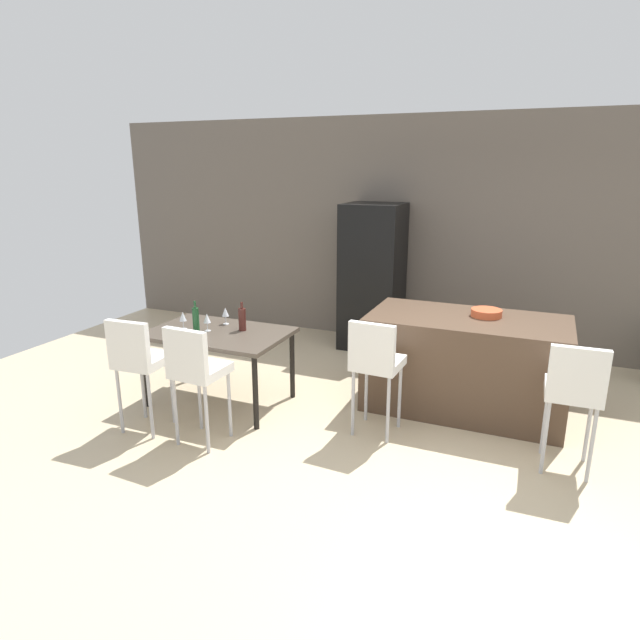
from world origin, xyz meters
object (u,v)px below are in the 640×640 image
at_px(bar_chair_middle, 574,388).
at_px(wine_bottle_far, 242,319).
at_px(fruit_bowl, 486,313).
at_px(wine_bottle_near, 196,320).
at_px(dining_chair_near, 138,357).
at_px(bar_chair_left, 376,360).
at_px(refrigerator, 372,277).
at_px(dining_table, 219,338).
at_px(dining_chair_far, 195,367).
at_px(wine_glass_middle, 225,312).
at_px(wine_glass_right, 207,319).
at_px(wine_glass_left, 183,317).
at_px(kitchen_island, 465,363).

bearing_deg(bar_chair_middle, wine_bottle_far, 176.56).
height_order(wine_bottle_far, fruit_bowl, wine_bottle_far).
relative_size(wine_bottle_near, fruit_bowl, 1.11).
xyz_separation_m(dining_chair_near, wine_bottle_near, (0.13, 0.67, 0.17)).
distance_m(bar_chair_left, fruit_bowl, 1.26).
height_order(bar_chair_left, wine_bottle_far, bar_chair_left).
bearing_deg(wine_bottle_far, refrigerator, 73.15).
bearing_deg(dining_table, wine_bottle_near, -142.96).
bearing_deg(bar_chair_left, bar_chair_middle, -0.00).
bearing_deg(bar_chair_middle, refrigerator, 134.94).
distance_m(bar_chair_middle, dining_chair_far, 2.95).
distance_m(dining_table, wine_bottle_far, 0.30).
distance_m(bar_chair_left, dining_chair_far, 1.51).
distance_m(dining_chair_near, wine_glass_middle, 1.07).
distance_m(bar_chair_left, wine_glass_right, 1.72).
xyz_separation_m(bar_chair_left, wine_bottle_far, (-1.41, 0.18, 0.16)).
relative_size(bar_chair_middle, wine_bottle_far, 3.69).
bearing_deg(bar_chair_middle, dining_table, 178.97).
relative_size(wine_bottle_near, wine_glass_left, 1.82).
bearing_deg(refrigerator, wine_bottle_near, -113.02).
relative_size(kitchen_island, dining_table, 1.37).
xyz_separation_m(kitchen_island, fruit_bowl, (0.15, 0.10, 0.50)).
xyz_separation_m(bar_chair_middle, wine_glass_right, (-3.26, 0.03, 0.17)).
bearing_deg(wine_bottle_near, dining_chair_near, -101.21).
relative_size(bar_chair_middle, wine_glass_left, 6.03).
bearing_deg(fruit_bowl, dining_chair_far, -141.07).
bearing_deg(dining_chair_near, wine_glass_middle, 77.37).
xyz_separation_m(wine_bottle_near, wine_glass_right, (0.06, 0.09, -0.00)).
bearing_deg(wine_glass_middle, wine_bottle_far, -23.91).
bearing_deg(wine_bottle_near, bar_chair_middle, 1.16).
bearing_deg(bar_chair_middle, wine_glass_left, -179.83).
relative_size(wine_glass_right, refrigerator, 0.09).
distance_m(bar_chair_left, bar_chair_middle, 1.54).
height_order(kitchen_island, wine_bottle_far, wine_bottle_far).
xyz_separation_m(dining_chair_far, wine_glass_middle, (-0.36, 1.04, 0.17)).
relative_size(dining_table, fruit_bowl, 4.70).
bearing_deg(wine_bottle_far, bar_chair_left, -7.18).
xyz_separation_m(wine_bottle_far, wine_glass_left, (-0.56, -0.19, 0.01)).
height_order(wine_glass_left, wine_glass_middle, same).
height_order(kitchen_island, fruit_bowl, fruit_bowl).
height_order(wine_bottle_near, wine_bottle_far, wine_bottle_near).
relative_size(bar_chair_left, dining_chair_near, 1.00).
distance_m(dining_table, refrigerator, 2.42).
height_order(bar_chair_middle, refrigerator, refrigerator).
distance_m(kitchen_island, wine_bottle_near, 2.61).
xyz_separation_m(wine_glass_left, refrigerator, (1.21, 2.32, 0.06)).
distance_m(bar_chair_middle, dining_chair_near, 3.53).
bearing_deg(dining_chair_far, wine_glass_left, 131.97).
bearing_deg(fruit_bowl, bar_chair_middle, -51.52).
relative_size(kitchen_island, refrigerator, 1.00).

